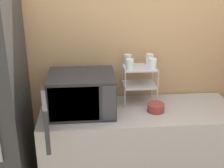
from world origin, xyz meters
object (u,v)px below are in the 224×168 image
microwave (80,94)px  bowl (156,108)px  glass_front_right (153,64)px  glass_front_left (130,64)px  glass_back_left (128,60)px  glass_back_right (150,59)px  dish_rack (139,77)px

microwave → bowl: (0.63, -0.03, -0.13)m
microwave → glass_front_right: (0.61, 0.10, 0.21)m
glass_front_left → glass_back_left: 0.13m
microwave → glass_front_left: bearing=14.2°
glass_front_left → glass_back_left: size_ratio=1.00×
glass_back_right → glass_front_right: bearing=-90.9°
glass_front_left → glass_back_right: bearing=34.4°
glass_front_left → glass_back_right: size_ratio=1.00×
glass_front_right → glass_back_right: bearing=89.1°
glass_back_left → bowl: size_ratio=0.65×
glass_back_right → bowl: (0.02, -0.27, -0.34)m
glass_front_right → glass_back_left: bearing=144.3°
glass_back_right → glass_back_left: (-0.19, 0.00, 0.00)m
bowl → glass_back_right: bearing=93.2°
glass_back_left → dish_rack: bearing=-36.4°
microwave → glass_front_left: 0.48m
dish_rack → glass_front_right: glass_front_right is taller
glass_back_right → bowl: 0.44m
dish_rack → glass_back_right: 0.18m
microwave → glass_front_right: 0.65m
glass_back_left → bowl: 0.48m
dish_rack → bowl: 0.31m
dish_rack → bowl: size_ratio=2.31×
glass_front_left → bowl: 0.42m
bowl → glass_front_left: bearing=147.5°
glass_back_right → dish_rack: bearing=-144.6°
microwave → glass_front_right: glass_front_right is taller
glass_front_right → glass_back_left: 0.23m
glass_front_left → glass_back_right: same height
glass_front_right → glass_front_left: bearing=179.5°
glass_back_left → glass_front_right: bearing=-35.7°
glass_front_right → glass_back_left: (-0.19, 0.14, 0.00)m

